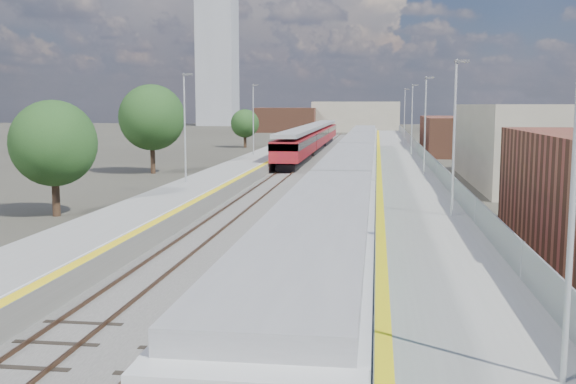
# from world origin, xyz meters

# --- Properties ---
(ground) EXTENTS (320.00, 320.00, 0.00)m
(ground) POSITION_xyz_m (0.00, 50.00, 0.00)
(ground) COLOR #47443A
(ground) RESTS_ON ground
(ballast_bed) EXTENTS (10.50, 155.00, 0.06)m
(ballast_bed) POSITION_xyz_m (-2.25, 52.50, 0.03)
(ballast_bed) COLOR #565451
(ballast_bed) RESTS_ON ground
(tracks) EXTENTS (8.96, 160.00, 0.17)m
(tracks) POSITION_xyz_m (-1.65, 54.18, 0.11)
(tracks) COLOR #4C3323
(tracks) RESTS_ON ground
(platform_right) EXTENTS (4.70, 155.00, 8.52)m
(platform_right) POSITION_xyz_m (5.28, 52.49, 0.54)
(platform_right) COLOR slate
(platform_right) RESTS_ON ground
(platform_left) EXTENTS (4.30, 155.00, 8.52)m
(platform_left) POSITION_xyz_m (-9.05, 52.49, 0.52)
(platform_left) COLOR slate
(platform_left) RESTS_ON ground
(buildings) EXTENTS (72.00, 185.50, 40.00)m
(buildings) POSITION_xyz_m (-18.12, 138.60, 10.70)
(buildings) COLOR brown
(buildings) RESTS_ON ground
(green_train) EXTENTS (2.84, 79.09, 3.13)m
(green_train) POSITION_xyz_m (1.50, 35.27, 2.20)
(green_train) COLOR black
(green_train) RESTS_ON ground
(red_train) EXTENTS (2.80, 56.74, 3.53)m
(red_train) POSITION_xyz_m (-5.50, 77.75, 2.09)
(red_train) COLOR black
(red_train) RESTS_ON ground
(tree_a) EXTENTS (4.92, 4.92, 6.66)m
(tree_a) POSITION_xyz_m (-15.31, 25.08, 4.19)
(tree_a) COLOR #382619
(tree_a) RESTS_ON ground
(tree_b) EXTENTS (6.08, 6.08, 8.24)m
(tree_b) POSITION_xyz_m (-17.69, 49.05, 5.19)
(tree_b) COLOR #382619
(tree_b) RESTS_ON ground
(tree_c) EXTENTS (4.20, 4.20, 5.69)m
(tree_c) POSITION_xyz_m (-16.51, 87.34, 3.58)
(tree_c) COLOR #382619
(tree_c) RESTS_ON ground
(tree_d) EXTENTS (4.05, 4.05, 5.49)m
(tree_d) POSITION_xyz_m (24.89, 70.50, 3.45)
(tree_d) COLOR #382619
(tree_d) RESTS_ON ground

